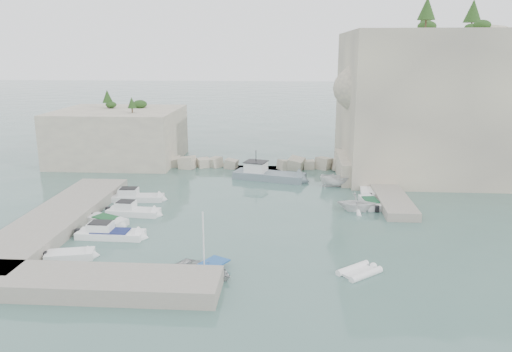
# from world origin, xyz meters

# --- Properties ---
(ground) EXTENTS (400.00, 400.00, 0.00)m
(ground) POSITION_xyz_m (0.00, 0.00, 0.00)
(ground) COLOR #486C64
(ground) RESTS_ON ground
(cliff_east) EXTENTS (26.00, 22.00, 17.00)m
(cliff_east) POSITION_xyz_m (23.00, 23.00, 8.50)
(cliff_east) COLOR beige
(cliff_east) RESTS_ON ground
(cliff_terrace) EXTENTS (8.00, 10.00, 2.50)m
(cliff_terrace) POSITION_xyz_m (13.00, 18.00, 1.25)
(cliff_terrace) COLOR beige
(cliff_terrace) RESTS_ON ground
(outcrop_west) EXTENTS (16.00, 14.00, 7.00)m
(outcrop_west) POSITION_xyz_m (-20.00, 25.00, 3.50)
(outcrop_west) COLOR beige
(outcrop_west) RESTS_ON ground
(quay_west) EXTENTS (5.00, 24.00, 1.10)m
(quay_west) POSITION_xyz_m (-17.00, -1.00, 0.55)
(quay_west) COLOR #9E9689
(quay_west) RESTS_ON ground
(quay_south) EXTENTS (18.00, 4.00, 1.10)m
(quay_south) POSITION_xyz_m (-10.00, -12.50, 0.55)
(quay_south) COLOR #9E9689
(quay_south) RESTS_ON ground
(ledge_east) EXTENTS (3.00, 16.00, 0.80)m
(ledge_east) POSITION_xyz_m (13.50, 10.00, 0.40)
(ledge_east) COLOR #9E9689
(ledge_east) RESTS_ON ground
(breakwater) EXTENTS (28.00, 3.00, 1.40)m
(breakwater) POSITION_xyz_m (-1.00, 22.00, 0.70)
(breakwater) COLOR beige
(breakwater) RESTS_ON ground
(motorboat_a) EXTENTS (6.01, 2.15, 1.40)m
(motorboat_a) POSITION_xyz_m (-12.21, 6.89, 0.00)
(motorboat_a) COLOR silver
(motorboat_a) RESTS_ON ground
(motorboat_b) EXTENTS (5.39, 2.12, 1.40)m
(motorboat_b) POSITION_xyz_m (-11.15, 2.40, 0.00)
(motorboat_b) COLOR white
(motorboat_b) RESTS_ON ground
(motorboat_c) EXTENTS (4.60, 3.36, 0.70)m
(motorboat_c) POSITION_xyz_m (-12.82, -0.09, 0.00)
(motorboat_c) COLOR silver
(motorboat_c) RESTS_ON ground
(motorboat_d) EXTENTS (6.01, 1.92, 1.40)m
(motorboat_d) POSITION_xyz_m (-11.25, -3.37, 0.00)
(motorboat_d) COLOR white
(motorboat_d) RESTS_ON ground
(motorboat_e) EXTENTS (4.00, 2.37, 0.70)m
(motorboat_e) POSITION_xyz_m (-12.78, -7.66, 0.00)
(motorboat_e) COLOR white
(motorboat_e) RESTS_ON ground
(rowboat) EXTENTS (5.42, 4.95, 0.92)m
(rowboat) POSITION_xyz_m (-2.46, -9.68, 0.00)
(rowboat) COLOR silver
(rowboat) RESTS_ON ground
(inflatable_dinghy) EXTENTS (3.40, 3.20, 0.44)m
(inflatable_dinghy) POSITION_xyz_m (8.11, -8.83, 0.00)
(inflatable_dinghy) COLOR white
(inflatable_dinghy) RESTS_ON ground
(tender_east_a) EXTENTS (3.85, 3.40, 1.90)m
(tender_east_a) POSITION_xyz_m (9.63, 4.98, 0.00)
(tender_east_a) COLOR white
(tender_east_a) RESTS_ON ground
(tender_east_b) EXTENTS (2.05, 4.59, 0.70)m
(tender_east_b) POSITION_xyz_m (11.26, 6.79, 0.00)
(tender_east_b) COLOR silver
(tender_east_b) RESTS_ON ground
(tender_east_c) EXTENTS (2.16, 5.43, 0.70)m
(tender_east_c) POSITION_xyz_m (11.71, 11.34, 0.00)
(tender_east_c) COLOR white
(tender_east_c) RESTS_ON ground
(tender_east_d) EXTENTS (4.68, 2.47, 1.72)m
(tender_east_d) POSITION_xyz_m (8.81, 13.64, 0.00)
(tender_east_d) COLOR silver
(tender_east_d) RESTS_ON ground
(work_boat) EXTENTS (9.59, 5.07, 2.20)m
(work_boat) POSITION_xyz_m (0.88, 16.16, 0.00)
(work_boat) COLOR slate
(work_boat) RESTS_ON ground
(rowboat_mast) EXTENTS (0.10, 0.10, 4.20)m
(rowboat_mast) POSITION_xyz_m (-2.46, -9.68, 2.56)
(rowboat_mast) COLOR white
(rowboat_mast) RESTS_ON rowboat
(vegetation) EXTENTS (53.48, 13.88, 13.40)m
(vegetation) POSITION_xyz_m (17.83, 24.40, 17.93)
(vegetation) COLOR #1E4219
(vegetation) RESTS_ON ground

